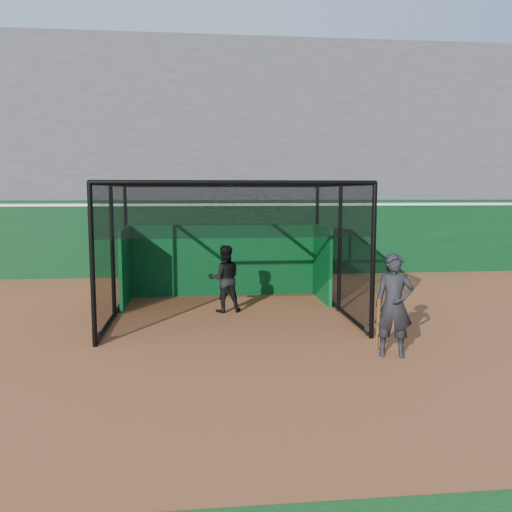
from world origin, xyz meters
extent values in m
plane|color=brown|center=(0.00, 0.00, 0.00)|extent=(120.00, 120.00, 0.00)
cube|color=#093315|center=(0.00, 8.50, 1.25)|extent=(50.00, 0.45, 2.50)
cube|color=white|center=(0.00, 8.50, 2.35)|extent=(50.00, 0.50, 0.08)
cube|color=#4C4C4F|center=(0.00, 12.38, 3.88)|extent=(50.00, 7.85, 7.75)
cube|color=#4C4C4F|center=(0.00, 15.80, 8.35)|extent=(50.00, 0.30, 1.20)
cube|color=#074F1F|center=(-0.39, 4.92, 0.95)|extent=(5.01, 0.10, 1.90)
cylinder|color=black|center=(-2.95, 0.49, 0.11)|extent=(0.08, 0.22, 0.22)
cylinder|color=black|center=(2.18, 0.49, 0.11)|extent=(0.08, 0.22, 0.22)
cylinder|color=black|center=(-2.95, 4.84, 0.11)|extent=(0.08, 0.22, 0.22)
cylinder|color=black|center=(2.18, 4.84, 0.11)|extent=(0.08, 0.22, 0.22)
imported|color=black|center=(-0.47, 2.89, 0.78)|extent=(0.81, 0.66, 1.55)
imported|color=black|center=(2.17, -0.85, 0.88)|extent=(0.72, 0.57, 1.75)
cylinder|color=#593819|center=(1.92, -0.80, 0.55)|extent=(0.15, 0.35, 0.92)
camera|label=1|loc=(-1.12, -9.47, 2.78)|focal=38.00mm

